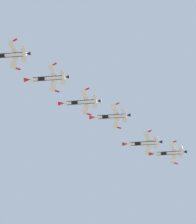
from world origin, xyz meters
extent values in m
cylinder|color=white|center=(-20.45, 95.27, 114.07)|extent=(12.09, 4.11, 1.70)
cube|color=#191E4C|center=(-20.51, 94.99, 113.70)|extent=(10.15, 3.41, 1.20)
cone|color=black|center=(-13.84, 93.89, 114.07)|extent=(1.84, 1.66, 1.36)
ellipsoid|color=#192333|center=(-22.96, 96.19, 114.57)|extent=(3.45, 2.16, 1.54)
cube|color=black|center=(-22.67, 95.22, 113.43)|extent=(2.44, 1.80, 1.34)
cube|color=white|center=(-19.20, 92.86, 115.61)|extent=(3.66, 3.85, 2.74)
cube|color=red|center=(-18.44, 91.01, 116.90)|extent=(1.60, 1.47, 0.53)
cube|color=white|center=(-18.36, 96.88, 112.39)|extent=(2.78, 3.83, 2.74)
cube|color=red|center=(-16.93, 98.27, 111.10)|extent=(1.70, 1.01, 0.53)
cube|color=white|center=(-15.70, 93.05, 115.01)|extent=(2.43, 2.47, 1.48)
cube|color=white|center=(-15.21, 95.41, 113.13)|extent=(2.00, 2.11, 1.48)
cube|color=red|center=(-15.52, 95.38, 115.49)|extent=(2.90, 2.25, 2.17)
cylinder|color=white|center=(-7.22, 104.64, 114.30)|extent=(12.09, 4.11, 1.70)
cube|color=#191E4C|center=(-7.28, 104.35, 113.94)|extent=(10.15, 3.40, 1.22)
cone|color=red|center=(-14.22, 106.10, 114.30)|extent=(2.67, 2.02, 1.56)
cone|color=black|center=(-0.61, 103.27, 114.30)|extent=(1.84, 1.66, 1.36)
ellipsoid|color=#192333|center=(-9.72, 105.57, 114.79)|extent=(3.45, 2.17, 1.55)
cube|color=black|center=(-9.44, 104.58, 113.67)|extent=(2.44, 1.80, 1.35)
cube|color=white|center=(-5.96, 102.26, 115.88)|extent=(3.62, 3.81, 2.81)
cube|color=red|center=(-5.20, 100.44, 117.21)|extent=(1.60, 1.47, 0.54)
cube|color=white|center=(-5.14, 106.22, 112.58)|extent=(2.77, 3.78, 2.81)
cube|color=red|center=(-3.71, 107.58, 111.26)|extent=(1.70, 1.01, 0.54)
cube|color=white|center=(-2.47, 102.45, 115.26)|extent=(2.42, 2.45, 1.52)
cube|color=white|center=(-1.98, 104.76, 113.33)|extent=(1.99, 2.08, 1.52)
cube|color=red|center=(-2.29, 104.78, 115.70)|extent=(2.91, 2.29, 2.14)
cylinder|color=white|center=(5.09, 116.00, 114.74)|extent=(12.09, 4.11, 1.70)
cube|color=#191E4C|center=(5.03, 115.69, 114.39)|extent=(10.14, 3.36, 1.27)
cone|color=red|center=(-1.91, 117.46, 114.74)|extent=(2.67, 2.02, 1.56)
cone|color=black|center=(11.70, 114.63, 114.74)|extent=(1.84, 1.66, 1.36)
ellipsoid|color=#192333|center=(2.60, 116.96, 115.21)|extent=(3.45, 2.17, 1.55)
cube|color=black|center=(2.87, 115.91, 114.14)|extent=(2.43, 1.80, 1.36)
cube|color=white|center=(6.37, 113.71, 116.44)|extent=(3.53, 3.70, 2.99)
cube|color=red|center=(7.15, 111.97, 117.86)|extent=(1.59, 1.46, 0.56)
cube|color=white|center=(7.15, 117.48, 112.91)|extent=(2.73, 3.63, 2.99)
cube|color=red|center=(8.56, 118.77, 111.49)|extent=(1.69, 1.00, 0.56)
cube|color=white|center=(9.86, 113.86, 115.77)|extent=(2.37, 2.38, 1.61)
cube|color=white|center=(10.31, 116.06, 113.71)|extent=(1.98, 2.00, 1.61)
cube|color=red|center=(10.04, 116.22, 116.07)|extent=(2.93, 2.39, 2.05)
cylinder|color=white|center=(17.44, 123.93, 115.93)|extent=(12.09, 4.11, 1.70)
cube|color=#191E4C|center=(17.38, 123.63, 115.57)|extent=(10.15, 3.39, 1.24)
cone|color=red|center=(10.44, 125.39, 115.93)|extent=(2.67, 2.02, 1.56)
cone|color=black|center=(24.05, 122.55, 115.93)|extent=(1.84, 1.66, 1.36)
ellipsoid|color=#192333|center=(14.94, 124.87, 116.41)|extent=(3.45, 2.17, 1.55)
cube|color=black|center=(15.22, 123.86, 115.31)|extent=(2.44, 1.80, 1.35)
cube|color=white|center=(18.70, 121.58, 117.55)|extent=(3.59, 3.78, 2.87)
cube|color=red|center=(19.47, 119.78, 118.91)|extent=(1.60, 1.47, 0.55)
cube|color=white|center=(19.51, 125.47, 114.17)|extent=(2.76, 3.73, 2.87)
cube|color=red|center=(20.93, 126.81, 112.81)|extent=(1.70, 1.01, 0.55)
cube|color=white|center=(22.19, 121.75, 116.92)|extent=(2.40, 2.42, 1.55)
cube|color=white|center=(22.67, 124.03, 114.94)|extent=(1.99, 2.05, 1.55)
cube|color=red|center=(22.38, 124.10, 117.31)|extent=(2.92, 2.33, 2.11)
cylinder|color=white|center=(31.54, 133.48, 111.47)|extent=(12.09, 4.11, 1.70)
cube|color=#191E4C|center=(31.48, 133.20, 111.10)|extent=(10.15, 3.42, 1.18)
cone|color=red|center=(24.54, 134.93, 111.47)|extent=(2.67, 2.02, 1.56)
cone|color=black|center=(38.14, 132.10, 111.47)|extent=(1.84, 1.66, 1.36)
ellipsoid|color=#192333|center=(29.03, 134.39, 111.98)|extent=(3.45, 2.16, 1.54)
cube|color=black|center=(29.32, 133.45, 110.82)|extent=(2.44, 1.80, 1.33)
cube|color=white|center=(32.78, 131.02, 112.95)|extent=(3.70, 3.90, 2.66)
cube|color=red|center=(33.53, 129.14, 114.20)|extent=(1.61, 1.48, 0.53)
cube|color=white|center=(33.63, 135.13, 109.85)|extent=(2.80, 3.89, 2.66)
cube|color=red|center=(35.07, 136.56, 108.60)|extent=(1.70, 1.02, 0.53)
cube|color=white|center=(36.28, 131.24, 112.38)|extent=(2.45, 2.49, 1.44)
cube|color=white|center=(36.78, 133.64, 110.56)|extent=(2.00, 2.14, 1.44)
cube|color=red|center=(36.45, 133.55, 112.93)|extent=(2.89, 2.20, 2.21)
cylinder|color=white|center=(44.56, 143.54, 115.08)|extent=(12.09, 4.11, 1.70)
cube|color=#191E4C|center=(44.50, 143.24, 114.72)|extent=(10.15, 3.38, 1.24)
cone|color=red|center=(37.56, 145.00, 115.08)|extent=(2.67, 2.02, 1.56)
cone|color=black|center=(51.17, 142.17, 115.08)|extent=(1.84, 1.66, 1.36)
ellipsoid|color=#192333|center=(42.06, 144.49, 115.56)|extent=(3.45, 2.17, 1.55)
cube|color=black|center=(42.34, 143.47, 114.46)|extent=(2.44, 1.80, 1.35)
cube|color=white|center=(45.83, 141.20, 116.71)|extent=(3.58, 3.77, 2.88)
cube|color=red|center=(46.60, 139.41, 118.08)|extent=(1.60, 1.47, 0.55)
cube|color=white|center=(46.64, 145.08, 113.32)|extent=(2.75, 3.72, 2.88)
cube|color=red|center=(48.06, 146.41, 111.95)|extent=(1.69, 1.00, 0.55)
cube|color=white|center=(49.32, 141.37, 116.07)|extent=(2.40, 2.42, 1.55)
cube|color=white|center=(49.79, 143.64, 114.09)|extent=(1.99, 2.05, 1.55)
cube|color=red|center=(49.50, 143.72, 116.45)|extent=(2.92, 2.33, 2.10)
camera|label=1|loc=(-1.91, -5.73, 1.50)|focal=72.49mm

